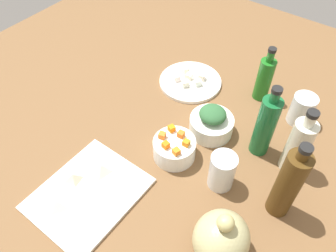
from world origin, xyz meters
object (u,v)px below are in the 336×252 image
bowl_greens (211,125)px  bottle_3 (298,145)px  cutting_board (88,194)px  plate_tofu (190,82)px  bottle_0 (264,78)px  drinking_glass_1 (222,171)px  bottle_1 (288,184)px  bottle_2 (265,126)px  teapot (221,238)px  bowl_carrots (174,149)px  drinking_glass_0 (302,109)px

bowl_greens → bottle_3: 26.64cm
cutting_board → plate_tofu: size_ratio=1.29×
cutting_board → bottle_0: bottle_0 is taller
bottle_0 → drinking_glass_1: bottle_0 is taller
cutting_board → bowl_greens: 42.52cm
drinking_glass_1 → plate_tofu: bearing=-135.1°
bottle_0 → bottle_1: bearing=31.9°
cutting_board → bottle_2: (-42.31, 30.36, 10.22)cm
teapot → drinking_glass_1: 19.31cm
bowl_greens → teapot: teapot is taller
cutting_board → teapot: bearing=102.4°
bowl_carrots → teapot: size_ratio=0.76×
bowl_carrots → drinking_glass_1: (0.17, 15.98, 2.51)cm
plate_tofu → teapot: size_ratio=1.38×
bowl_carrots → bottle_1: (-2.21, 32.18, 8.41)cm
bowl_greens → bottle_1: (12.57, 28.44, 8.76)cm
plate_tofu → bottle_0: size_ratio=1.12×
bowl_greens → bottle_2: 17.60cm
bottle_2 → drinking_glass_0: 20.26cm
teapot → bottle_3: (-34.05, 4.02, 2.85)cm
bottle_0 → teapot: bearing=16.1°
teapot → bottle_0: (-56.20, -16.25, 1.63)cm
teapot → drinking_glass_0: (-53.07, -0.95, -1.59)cm
teapot → drinking_glass_1: bearing=-150.7°
teapot → drinking_glass_0: teapot is taller
plate_tofu → bottle_1: (28.40, 46.90, 11.05)cm
plate_tofu → bottle_1: bottle_1 is taller
bowl_greens → bowl_carrots: bearing=-14.2°
bowl_carrots → drinking_glass_1: 16.18cm
bowl_greens → bowl_carrots: bowl_carrots is taller
bowl_carrots → drinking_glass_0: bearing=145.9°
bowl_greens → bottle_1: bearing=66.2°
bottle_2 → drinking_glass_0: size_ratio=2.42×
bowl_greens → bottle_3: bottle_3 is taller
cutting_board → bottle_0: 67.77cm
plate_tofu → bowl_carrots: 34.07cm
bowl_greens → drinking_glass_0: size_ratio=1.35×
bowl_carrots → bottle_2: (-17.30, 19.29, 7.49)cm
plate_tofu → bottle_3: size_ratio=1.01×
bottle_2 → bottle_1: bearing=40.5°
bottle_1 → plate_tofu: bearing=-121.2°
bowl_greens → bottle_2: (-2.53, 15.55, 7.83)cm
plate_tofu → bottle_1: bearing=58.8°
bottle_3 → drinking_glass_1: bottle_3 is taller
bottle_2 → drinking_glass_1: 18.47cm
drinking_glass_0 → bottle_0: bearing=-101.5°
cutting_board → bottle_2: 53.07cm
plate_tofu → bowl_greens: (15.83, 18.46, 2.29)cm
cutting_board → bottle_2: bearing=144.3°
teapot → bottle_1: bottle_1 is taller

